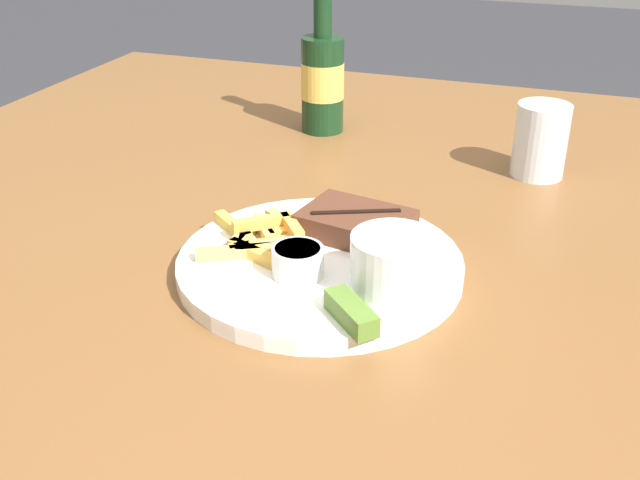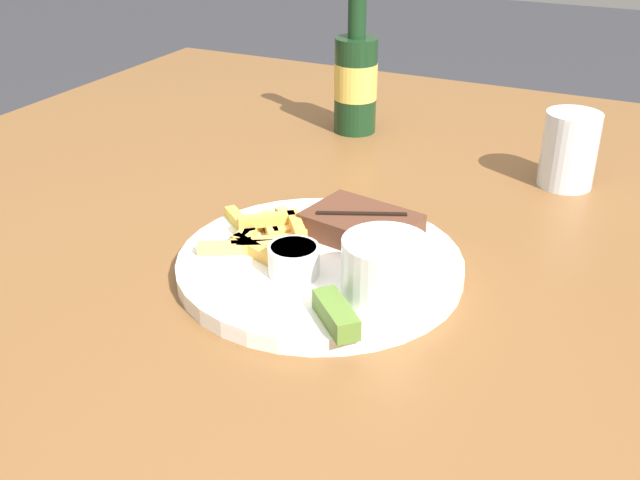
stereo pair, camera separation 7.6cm
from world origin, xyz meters
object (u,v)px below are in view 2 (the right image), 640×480
Objects in this scene: fork_utensil at (250,245)px; drinking_glass at (569,150)px; steak_portion at (361,225)px; pickle_spear at (336,314)px; dipping_sauce_cup at (294,259)px; dinner_plate at (320,265)px; coleslaw_cup at (385,266)px; beer_bottle at (356,79)px.

drinking_glass reaches higher than fork_utensil.
steak_portion is 2.07× the size of pickle_spear.
pickle_spear is (0.05, -0.17, -0.00)m from steak_portion.
dipping_sauce_cup is (-0.03, -0.10, 0.00)m from steak_portion.
steak_portion reaches higher than dinner_plate.
beer_bottle reaches higher than coleslaw_cup.
dipping_sauce_cup is (-0.10, 0.00, -0.02)m from coleslaw_cup.
beer_bottle is at bearing 90.18° from fork_utensil.
pickle_spear is 0.57m from beer_bottle.
beer_bottle is at bearing 108.92° from dinner_plate.
drinking_glass reaches higher than pickle_spear.
dinner_plate is 0.08m from fork_utensil.
beer_bottle reaches higher than drinking_glass.
steak_portion reaches higher than pickle_spear.
steak_portion is at bearing -120.73° from drinking_glass.
dipping_sauce_cup is at bearing 140.08° from pickle_spear.
drinking_glass is at bearing -12.90° from beer_bottle.
dinner_plate is at bearing -107.06° from steak_portion.
beer_bottle is at bearing 106.37° from dipping_sauce_cup.
pickle_spear is (-0.02, -0.06, -0.02)m from coleslaw_cup.
dinner_plate is 0.40m from drinking_glass.
drinking_glass is (0.19, 0.35, 0.04)m from dinner_plate.
steak_portion is 1.57× the size of coleslaw_cup.
fork_utensil is at bearing 169.34° from coleslaw_cup.
drinking_glass is at bearing 59.27° from steak_portion.
drinking_glass is (0.20, 0.39, 0.01)m from dipping_sauce_cup.
coleslaw_cup is at bearing -0.76° from dipping_sauce_cup.
pickle_spear is 0.17m from fork_utensil.
steak_portion is at bearing 105.70° from pickle_spear.
steak_portion is 0.13m from coleslaw_cup.
dinner_plate is 0.07m from steak_portion.
dipping_sauce_cup reaches higher than pickle_spear.
beer_bottle is at bearing 116.52° from coleslaw_cup.
dipping_sauce_cup reaches higher than fork_utensil.
dinner_plate is at bearing 0.00° from fork_utensil.
fork_utensil is at bearing -171.28° from dinner_plate.
fork_utensil is (-0.07, 0.03, -0.01)m from dipping_sauce_cup.
dinner_plate is 0.11m from coleslaw_cup.
beer_bottle reaches higher than dinner_plate.
coleslaw_cup is 0.40m from drinking_glass.
drinking_glass is (0.33, -0.08, -0.03)m from beer_bottle.
coleslaw_cup reaches higher than pickle_spear.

